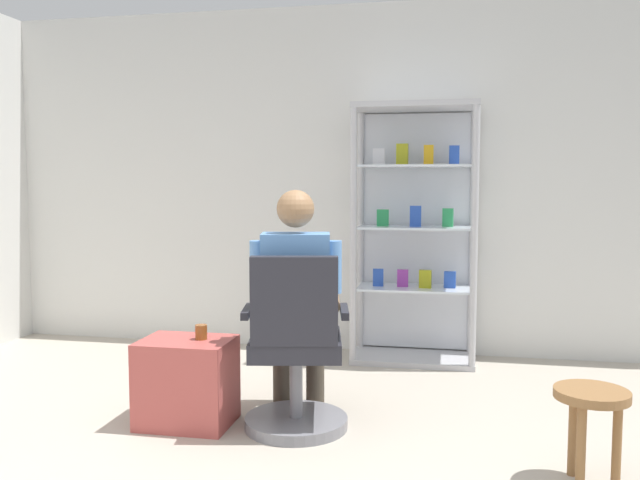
# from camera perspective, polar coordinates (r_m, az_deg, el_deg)

# --- Properties ---
(back_wall) EXTENTS (6.00, 0.10, 2.70)m
(back_wall) POSITION_cam_1_polar(r_m,az_deg,el_deg) (5.22, 3.98, 5.20)
(back_wall) COLOR silver
(back_wall) RESTS_ON ground
(display_cabinet_main) EXTENTS (0.90, 0.45, 1.90)m
(display_cabinet_main) POSITION_cam_1_polar(r_m,az_deg,el_deg) (4.96, 8.20, 0.71)
(display_cabinet_main) COLOR #B7B7BC
(display_cabinet_main) RESTS_ON ground
(office_chair) EXTENTS (0.61, 0.57, 0.96)m
(office_chair) POSITION_cam_1_polar(r_m,az_deg,el_deg) (3.55, -2.13, -10.27)
(office_chair) COLOR slate
(office_chair) RESTS_ON ground
(seated_shopkeeper) EXTENTS (0.54, 0.61, 1.29)m
(seated_shopkeeper) POSITION_cam_1_polar(r_m,az_deg,el_deg) (3.64, -2.04, -4.75)
(seated_shopkeeper) COLOR #3F382D
(seated_shopkeeper) RESTS_ON ground
(storage_crate) EXTENTS (0.49, 0.37, 0.47)m
(storage_crate) POSITION_cam_1_polar(r_m,az_deg,el_deg) (3.77, -11.45, -11.95)
(storage_crate) COLOR #B24C47
(storage_crate) RESTS_ON ground
(tea_glass) EXTENTS (0.07, 0.07, 0.08)m
(tea_glass) POSITION_cam_1_polar(r_m,az_deg,el_deg) (3.69, -10.25, -7.85)
(tea_glass) COLOR brown
(tea_glass) RESTS_ON storage_crate
(wooden_stool) EXTENTS (0.32, 0.32, 0.43)m
(wooden_stool) POSITION_cam_1_polar(r_m,az_deg,el_deg) (3.18, 22.42, -13.39)
(wooden_stool) COLOR olive
(wooden_stool) RESTS_ON ground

